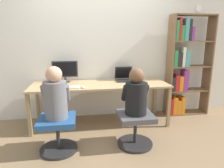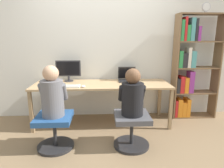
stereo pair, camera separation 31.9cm
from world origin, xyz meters
name	(u,v)px [view 2 (the right image)]	position (x,y,z in m)	size (l,w,h in m)	color
ground_plane	(102,132)	(0.00, 0.00, 0.00)	(14.00, 14.00, 0.00)	#846B4C
wall_back	(101,47)	(0.00, 0.78, 1.30)	(10.00, 0.05, 2.60)	silver
desk	(102,87)	(0.00, 0.36, 0.66)	(2.30, 0.72, 0.71)	tan
desktop_monitor	(68,70)	(-0.59, 0.57, 0.92)	(0.44, 0.16, 0.37)	#333338
laptop	(127,78)	(0.46, 0.55, 0.77)	(0.32, 0.29, 0.25)	#2D2D30
keyboard	(66,86)	(-0.56, 0.15, 0.73)	(0.42, 0.17, 0.03)	silver
computer_mouse_by_keyboard	(83,86)	(-0.29, 0.12, 0.73)	(0.07, 0.10, 0.03)	silver
office_chair_left	(54,129)	(-0.65, -0.43, 0.28)	(0.50, 0.50, 0.47)	#262628
office_chair_right	(131,127)	(0.40, -0.44, 0.28)	(0.50, 0.50, 0.47)	#262628
person_at_monitor	(52,94)	(-0.65, -0.42, 0.76)	(0.36, 0.32, 0.67)	slate
person_at_laptop	(132,95)	(0.40, -0.44, 0.74)	(0.36, 0.31, 0.63)	black
bookshelf	(189,69)	(1.59, 0.56, 0.92)	(0.81, 0.28, 1.89)	brown
desk_clock	(206,7)	(1.76, 0.50, 1.97)	(0.15, 0.03, 0.17)	#B2B2B7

